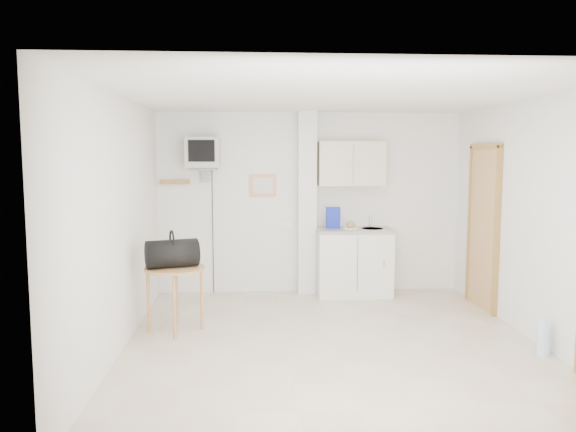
{
  "coord_description": "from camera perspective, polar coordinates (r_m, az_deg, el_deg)",
  "views": [
    {
      "loc": [
        -0.81,
        -5.51,
        1.93
      ],
      "look_at": [
        -0.41,
        0.6,
        1.25
      ],
      "focal_mm": 35.0,
      "sensor_mm": 36.0,
      "label": 1
    }
  ],
  "objects": [
    {
      "name": "kitchenette",
      "position": [
        7.73,
        6.63,
        -2.1
      ],
      "size": [
        1.03,
        0.58,
        2.1
      ],
      "color": "white",
      "rests_on": "ground"
    },
    {
      "name": "ground",
      "position": [
        5.9,
        4.5,
        -12.79
      ],
      "size": [
        4.5,
        4.5,
        0.0
      ],
      "primitive_type": "plane",
      "color": "beige",
      "rests_on": "ground"
    },
    {
      "name": "round_table",
      "position": [
        6.24,
        -11.43,
        -5.93
      ],
      "size": [
        0.65,
        0.65,
        0.71
      ],
      "rotation": [
        0.0,
        0.0,
        0.1
      ],
      "color": "#AB7640",
      "rests_on": "ground"
    },
    {
      "name": "duffel_bag",
      "position": [
        6.19,
        -11.69,
        -3.73
      ],
      "size": [
        0.62,
        0.46,
        0.41
      ],
      "rotation": [
        0.0,
        0.0,
        0.32
      ],
      "color": "black",
      "rests_on": "round_table"
    },
    {
      "name": "crt_television",
      "position": [
        7.56,
        -8.63,
        6.3
      ],
      "size": [
        0.44,
        0.45,
        2.15
      ],
      "color": "slate",
      "rests_on": "ground"
    },
    {
      "name": "room_envelope",
      "position": [
        5.71,
        6.88,
        2.35
      ],
      "size": [
        4.24,
        4.54,
        2.55
      ],
      "color": "white",
      "rests_on": "ground"
    },
    {
      "name": "water_bottle",
      "position": [
        6.03,
        24.53,
        -11.27
      ],
      "size": [
        0.12,
        0.12,
        0.36
      ],
      "color": "#B7D6F2",
      "rests_on": "ground"
    }
  ]
}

